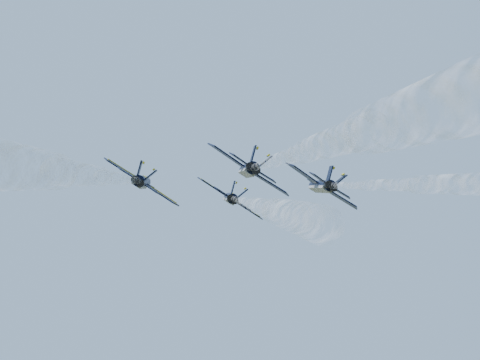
% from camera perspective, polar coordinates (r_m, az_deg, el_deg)
% --- Properties ---
extents(jet_lead, '(9.30, 14.67, 6.22)m').
position_cam_1_polar(jet_lead, '(98.98, -0.85, -1.59)').
color(jet_lead, black).
extents(jet_left, '(9.30, 14.67, 6.22)m').
position_cam_1_polar(jet_left, '(87.49, -8.36, -0.17)').
color(jet_left, black).
extents(jet_right, '(9.30, 14.67, 6.22)m').
position_cam_1_polar(jet_right, '(90.13, 6.93, -0.54)').
color(jet_right, black).
extents(jet_slot, '(9.30, 14.67, 6.22)m').
position_cam_1_polar(jet_slot, '(79.37, 0.71, 0.86)').
color(jet_slot, black).
extents(smoke_trail_lead, '(23.48, 61.63, 2.52)m').
position_cam_1_polar(smoke_trail_lead, '(52.29, 5.15, 7.48)').
color(smoke_trail_lead, white).
extents(smoke_trail_left, '(23.48, 61.63, 2.52)m').
position_cam_1_polar(smoke_trail_left, '(40.88, -9.54, 13.14)').
color(smoke_trail_left, white).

